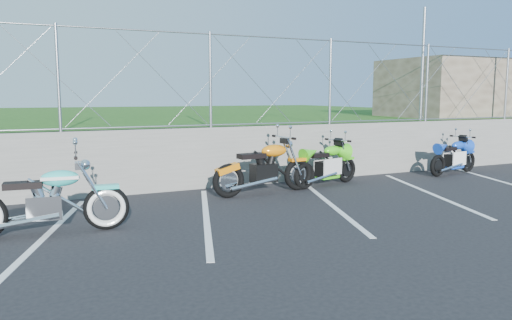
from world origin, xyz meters
name	(u,v)px	position (x,y,z in m)	size (l,w,h in m)	color
ground	(229,232)	(0.00, 0.00, 0.00)	(90.00, 90.00, 0.00)	black
retaining_wall	(166,160)	(0.00, 3.50, 0.65)	(30.00, 0.22, 1.30)	#62625D
grass_field	(99,130)	(0.00, 13.50, 0.65)	(30.00, 20.00, 1.30)	#1F4A13
stone_building	(464,88)	(10.50, 5.50, 2.20)	(5.00, 3.00, 1.80)	brown
chain_link_fence	(164,79)	(0.00, 3.50, 2.30)	(28.00, 0.03, 2.00)	gray
sign_pole	(422,65)	(7.20, 3.90, 2.80)	(0.08, 0.08, 3.00)	gray
parking_lines	(272,210)	(1.20, 1.00, 0.00)	(18.29, 4.31, 0.01)	silver
cruiser_turquoise	(48,203)	(-2.37, 0.99, 0.46)	(2.30, 0.73, 1.14)	black
naked_orange	(266,170)	(1.75, 2.35, 0.49)	(2.30, 0.78, 1.15)	black
sportbike_green	(327,166)	(3.38, 2.61, 0.43)	(1.90, 0.72, 1.00)	black
sportbike_blue	(454,158)	(7.15, 2.60, 0.41)	(1.82, 0.65, 0.95)	black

